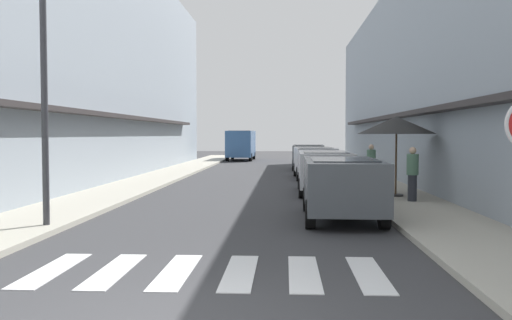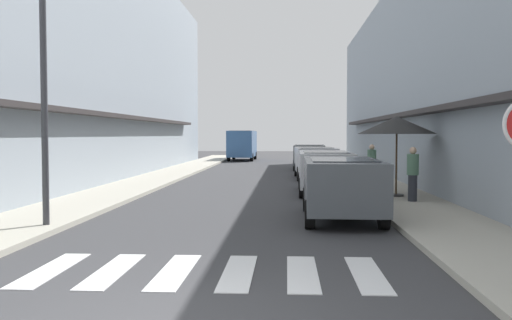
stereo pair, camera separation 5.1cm
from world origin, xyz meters
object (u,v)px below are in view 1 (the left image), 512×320
parked_car_mid (324,167)px  parked_car_distant (308,154)px  parked_car_near (342,182)px  parked_car_far (314,159)px  pedestrian_walking_near (412,173)px  street_lamp (52,60)px  cafe_umbrella (396,125)px  delivery_van (241,143)px  pedestrian_walking_far (371,164)px

parked_car_mid → parked_car_distant: size_ratio=1.10×
parked_car_near → parked_car_far: size_ratio=0.96×
parked_car_mid → pedestrian_walking_near: 3.85m
parked_car_near → parked_car_distant: bearing=90.0°
street_lamp → cafe_umbrella: 10.42m
street_lamp → cafe_umbrella: bearing=35.5°
cafe_umbrella → pedestrian_walking_near: bearing=-80.6°
parked_car_distant → delivery_van: bearing=112.6°
parked_car_near → pedestrian_walking_near: size_ratio=2.67×
delivery_van → parked_car_mid: bearing=-78.9°
parked_car_far → parked_car_distant: bearing=90.0°
parked_car_distant → street_lamp: bearing=-106.7°
parked_car_far → pedestrian_walking_near: size_ratio=2.77×
parked_car_distant → street_lamp: 22.03m
parked_car_near → street_lamp: (-6.30, -1.83, 2.70)m
pedestrian_walking_near → pedestrian_walking_far: 5.29m
delivery_van → street_lamp: street_lamp is taller
pedestrian_walking_far → parked_car_mid: bearing=-64.0°
parked_car_mid → pedestrian_walking_near: size_ratio=2.86×
parked_car_near → pedestrian_walking_near: bearing=51.0°
parked_car_near → parked_car_far: 12.51m
pedestrian_walking_near → cafe_umbrella: bearing=128.6°
delivery_van → cafe_umbrella: 27.57m
parked_car_near → parked_car_distant: same height
parked_car_far → cafe_umbrella: 8.71m
parked_car_mid → cafe_umbrella: cafe_umbrella is taller
parked_car_mid → pedestrian_walking_far: pedestrian_walking_far is taller
delivery_van → cafe_umbrella: cafe_umbrella is taller
parked_car_near → parked_car_mid: (0.00, 5.94, 0.00)m
delivery_van → pedestrian_walking_near: 28.88m
cafe_umbrella → parked_car_far: bearing=104.2°
delivery_van → parked_car_far: bearing=-75.1°
parked_car_far → parked_car_distant: 6.60m
parked_car_distant → cafe_umbrella: bearing=-82.0°
parked_car_far → street_lamp: street_lamp is taller
parked_car_far → pedestrian_walking_near: 9.92m
parked_car_far → pedestrian_walking_near: pedestrian_walking_near is taller
parked_car_far → pedestrian_walking_near: bearing=-76.4°
cafe_umbrella → pedestrian_walking_far: bearing=92.3°
parked_car_mid → delivery_van: (-4.88, 24.89, 0.48)m
street_lamp → cafe_umbrella: street_lamp is taller
cafe_umbrella → delivery_van: bearing=104.7°
delivery_van → pedestrian_walking_far: delivery_van is taller
parked_car_distant → pedestrian_walking_far: size_ratio=2.63×
parked_car_mid → pedestrian_walking_far: bearing=48.4°
parked_car_mid → street_lamp: (-6.30, -7.77, 2.70)m
parked_car_distant → cafe_umbrella: cafe_umbrella is taller
parked_car_near → pedestrian_walking_near: (2.33, 2.87, 0.02)m
pedestrian_walking_far → street_lamp: bearing=-62.0°
parked_car_distant → cafe_umbrella: (2.11, -14.93, 1.42)m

